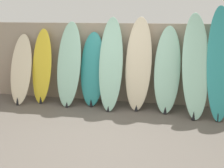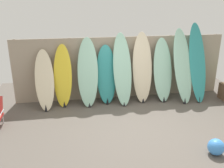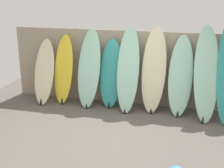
% 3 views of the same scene
% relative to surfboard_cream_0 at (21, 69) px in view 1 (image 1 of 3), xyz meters
% --- Properties ---
extents(ground, '(7.68, 7.68, 0.00)m').
position_rel_surfboard_cream_0_xyz_m(ground, '(2.15, -1.59, -0.76)').
color(ground, '#5B544C').
extents(fence_back, '(6.08, 0.11, 1.80)m').
position_rel_surfboard_cream_0_xyz_m(fence_back, '(2.15, 0.42, 0.14)').
color(fence_back, gray).
rests_on(fence_back, ground).
extents(surfboard_cream_0, '(0.53, 0.71, 1.56)m').
position_rel_surfboard_cream_0_xyz_m(surfboard_cream_0, '(0.00, 0.00, 0.00)').
color(surfboard_cream_0, beige).
rests_on(surfboard_cream_0, ground).
extents(surfboard_yellow_1, '(0.55, 0.51, 1.68)m').
position_rel_surfboard_cream_0_xyz_m(surfboard_yellow_1, '(0.48, 0.08, 0.06)').
color(surfboard_yellow_1, yellow).
rests_on(surfboard_yellow_1, ground).
extents(surfboard_seafoam_2, '(0.60, 0.63, 1.85)m').
position_rel_surfboard_cream_0_xyz_m(surfboard_seafoam_2, '(1.15, 0.03, 0.15)').
color(surfboard_seafoam_2, '#9ED6BC').
rests_on(surfboard_seafoam_2, ground).
extents(surfboard_teal_3, '(0.55, 0.48, 1.62)m').
position_rel_surfboard_cream_0_xyz_m(surfboard_teal_3, '(1.67, 0.11, 0.04)').
color(surfboard_teal_3, teal).
rests_on(surfboard_teal_3, ground).
extents(surfboard_seafoam_4, '(0.53, 0.73, 1.94)m').
position_rel_surfboard_cream_0_xyz_m(surfboard_seafoam_4, '(2.10, 0.01, 0.20)').
color(surfboard_seafoam_4, '#9ED6BC').
rests_on(surfboard_seafoam_4, ground).
extents(surfboard_cream_5, '(0.58, 0.59, 1.95)m').
position_rel_surfboard_cream_0_xyz_m(surfboard_cream_5, '(2.68, 0.07, 0.20)').
color(surfboard_cream_5, beige).
rests_on(surfboard_cream_5, ground).
extents(surfboard_seafoam_6, '(0.55, 0.64, 1.77)m').
position_rel_surfboard_cream_0_xyz_m(surfboard_seafoam_6, '(3.28, 0.05, 0.11)').
color(surfboard_seafoam_6, '#9ED6BC').
rests_on(surfboard_seafoam_6, ground).
extents(surfboard_seafoam_7, '(0.61, 0.89, 2.04)m').
position_rel_surfboard_cream_0_xyz_m(surfboard_seafoam_7, '(3.82, -0.07, 0.25)').
color(surfboard_seafoam_7, '#9ED6BC').
rests_on(surfboard_seafoam_7, ground).
extents(surfboard_teal_8, '(0.51, 0.85, 2.17)m').
position_rel_surfboard_cream_0_xyz_m(surfboard_teal_8, '(4.27, -0.05, 0.30)').
color(surfboard_teal_8, teal).
rests_on(surfboard_teal_8, ground).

